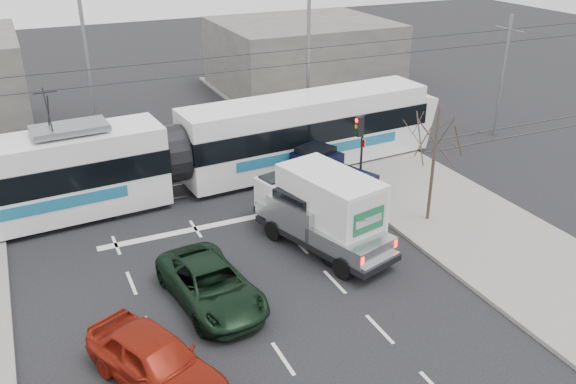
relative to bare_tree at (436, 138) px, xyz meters
name	(u,v)px	position (x,y,z in m)	size (l,w,h in m)	color
ground	(292,293)	(-7.60, -2.50, -3.79)	(120.00, 120.00, 0.00)	black
sidewalk_right	(493,239)	(1.40, -2.50, -3.72)	(6.00, 60.00, 0.15)	gray
rails	(205,186)	(-7.60, 7.50, -3.78)	(60.00, 1.60, 0.03)	#33302D
building_right	(302,56)	(4.40, 21.50, -1.29)	(12.00, 10.00, 5.00)	slate
bare_tree	(436,138)	(0.00, 0.00, 0.00)	(2.40, 2.40, 5.00)	#47382B
traffic_signal	(360,137)	(-1.13, 4.00, -1.05)	(0.44, 0.44, 3.60)	black
street_lamp_near	(305,52)	(-0.29, 11.50, 1.32)	(2.38, 0.25, 9.00)	slate
street_lamp_far	(84,64)	(-11.79, 13.50, 1.32)	(2.38, 0.25, 9.00)	slate
catenary	(201,110)	(-7.60, 7.50, 0.09)	(60.00, 0.20, 7.00)	black
tram	(172,155)	(-9.20, 7.19, -1.80)	(27.67, 4.81, 5.62)	white
silver_pickup	(317,221)	(-5.28, 0.12, -2.70)	(3.76, 6.39, 2.20)	black
box_truck	(321,207)	(-4.98, 0.43, -2.25)	(3.46, 6.55, 3.11)	black
navy_pickup	(325,170)	(-2.46, 4.78, -2.80)	(3.43, 5.07, 2.01)	black
green_car	(211,285)	(-10.32, -1.85, -3.08)	(2.36, 5.11, 1.42)	black
red_car	(155,360)	(-12.96, -4.95, -2.98)	(1.92, 4.76, 1.62)	maroon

